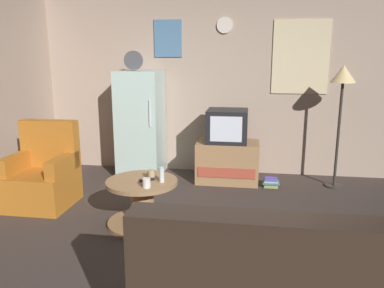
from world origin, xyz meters
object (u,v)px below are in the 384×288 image
(armchair, at_px, (44,176))
(book_stack, at_px, (271,182))
(fridge, at_px, (141,123))
(tv_stand, at_px, (228,162))
(mug_ceramic_white, at_px, (146,183))
(crt_tv, at_px, (227,126))
(mug_ceramic_tan, at_px, (151,174))
(standing_lamp, at_px, (343,84))
(coffee_table, at_px, (142,202))
(remote_control, at_px, (147,180))
(wine_glass, at_px, (162,175))

(armchair, distance_m, book_stack, 2.85)
(fridge, bearing_deg, tv_stand, -6.14)
(tv_stand, bearing_deg, mug_ceramic_white, -110.78)
(mug_ceramic_white, height_order, armchair, armchair)
(crt_tv, bearing_deg, mug_ceramic_tan, -114.50)
(standing_lamp, xyz_separation_m, armchair, (-3.48, -1.15, -1.02))
(standing_lamp, relative_size, armchair, 1.66)
(coffee_table, distance_m, armchair, 1.35)
(mug_ceramic_tan, relative_size, book_stack, 0.42)
(tv_stand, height_order, armchair, armchair)
(standing_lamp, distance_m, mug_ceramic_white, 2.84)
(standing_lamp, bearing_deg, tv_stand, 179.50)
(fridge, relative_size, tv_stand, 2.11)
(remote_control, relative_size, book_stack, 0.69)
(mug_ceramic_tan, height_order, remote_control, mug_ceramic_tan)
(tv_stand, xyz_separation_m, crt_tv, (-0.02, -0.00, 0.50))
(wine_glass, bearing_deg, tv_stand, 70.38)
(crt_tv, height_order, standing_lamp, standing_lamp)
(armchair, bearing_deg, crt_tv, 29.68)
(fridge, bearing_deg, armchair, -121.37)
(fridge, distance_m, wine_glass, 1.85)
(wine_glass, bearing_deg, mug_ceramic_tan, 145.54)
(standing_lamp, xyz_separation_m, remote_control, (-2.14, -1.54, -0.87))
(standing_lamp, height_order, mug_ceramic_white, standing_lamp)
(armchair, relative_size, book_stack, 4.44)
(wine_glass, height_order, armchair, armchair)
(remote_control, xyz_separation_m, book_stack, (1.30, 1.39, -0.43))
(wine_glass, bearing_deg, mug_ceramic_white, -119.95)
(armchair, bearing_deg, remote_control, -15.91)
(mug_ceramic_tan, bearing_deg, wine_glass, -34.46)
(tv_stand, distance_m, coffee_table, 1.73)
(fridge, relative_size, crt_tv, 3.28)
(wine_glass, distance_m, mug_ceramic_tan, 0.16)
(fridge, relative_size, coffee_table, 2.46)
(standing_lamp, distance_m, coffee_table, 2.90)
(fridge, relative_size, armchair, 1.84)
(standing_lamp, bearing_deg, mug_ceramic_tan, -145.26)
(standing_lamp, relative_size, mug_ceramic_tan, 17.67)
(mug_ceramic_tan, bearing_deg, fridge, 109.74)
(book_stack, bearing_deg, mug_ceramic_white, -128.25)
(tv_stand, relative_size, mug_ceramic_white, 9.33)
(fridge, relative_size, mug_ceramic_white, 19.67)
(crt_tv, height_order, mug_ceramic_white, crt_tv)
(coffee_table, distance_m, mug_ceramic_white, 0.36)
(crt_tv, relative_size, standing_lamp, 0.34)
(mug_ceramic_tan, relative_size, armchair, 0.09)
(mug_ceramic_white, distance_m, armchair, 1.52)
(tv_stand, xyz_separation_m, mug_ceramic_white, (-0.66, -1.75, 0.24))
(crt_tv, distance_m, remote_control, 1.72)
(mug_ceramic_white, distance_m, mug_ceramic_tan, 0.27)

